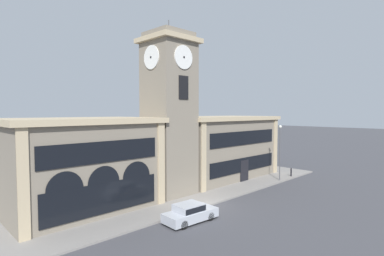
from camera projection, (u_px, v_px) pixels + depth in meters
name	position (u px, v px, depth m)	size (l,w,h in m)	color
ground_plane	(209.00, 207.00, 26.27)	(300.00, 300.00, 0.00)	#424247
sidewalk_kerb	(162.00, 192.00, 30.89)	(42.44, 13.00, 0.15)	gray
clock_tower	(169.00, 114.00, 29.65)	(4.86, 4.86, 17.27)	gray
town_hall_left_wing	(82.00, 164.00, 25.34)	(12.43, 8.41, 7.80)	gray
town_hall_right_wing	(219.00, 147.00, 38.00)	(15.54, 8.41, 7.75)	gray
parked_car_near	(190.00, 212.00, 22.58)	(4.36, 2.09, 1.40)	#B2B7C1
street_lamp	(280.00, 145.00, 35.48)	(0.36, 0.36, 6.59)	#4C4C51
bollard	(291.00, 172.00, 37.97)	(0.18, 0.18, 1.06)	black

